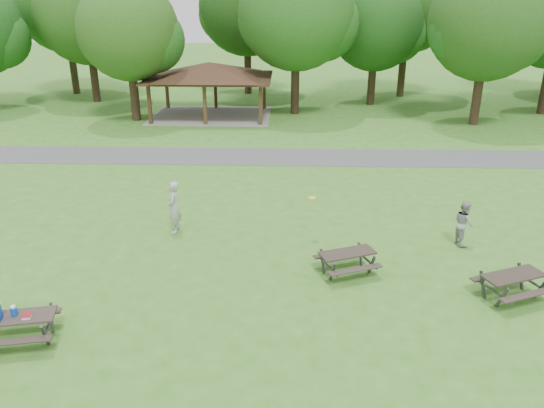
{
  "coord_description": "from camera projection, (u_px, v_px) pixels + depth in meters",
  "views": [
    {
      "loc": [
        1.55,
        -13.53,
        8.4
      ],
      "look_at": [
        1.0,
        4.0,
        1.3
      ],
      "focal_mm": 35.0,
      "sensor_mm": 36.0,
      "label": 1
    }
  ],
  "objects": [
    {
      "name": "frisbee_thrower",
      "position": [
        174.0,
        207.0,
        19.5
      ],
      "size": [
        0.52,
        0.74,
        1.96
      ],
      "primitive_type": "imported",
      "rotation": [
        0.0,
        0.0,
        -1.5
      ],
      "color": "#ADADB0",
      "rests_on": "ground"
    },
    {
      "name": "tree_row_d",
      "position": [
        130.0,
        33.0,
        34.7
      ],
      "size": [
        6.93,
        6.6,
        9.27
      ],
      "color": "black",
      "rests_on": "ground"
    },
    {
      "name": "tree_deep_b",
      "position": [
        248.0,
        10.0,
        43.8
      ],
      "size": [
        8.4,
        8.0,
        11.13
      ],
      "color": "black",
      "rests_on": "ground"
    },
    {
      "name": "ground",
      "position": [
        234.0,
        295.0,
        15.73
      ],
      "size": [
        160.0,
        160.0,
        0.0
      ],
      "primitive_type": "plane",
      "color": "#377320",
      "rests_on": "ground"
    },
    {
      "name": "frisbee_catcher",
      "position": [
        464.0,
        223.0,
        18.59
      ],
      "size": [
        0.72,
        0.86,
        1.61
      ],
      "primitive_type": "imported",
      "rotation": [
        0.0,
        0.0,
        1.72
      ],
      "color": "#9A9A9C",
      "rests_on": "ground"
    },
    {
      "name": "picnic_table_middle",
      "position": [
        347.0,
        257.0,
        16.72
      ],
      "size": [
        2.16,
        1.96,
        0.77
      ],
      "color": "#2A231E",
      "rests_on": "ground"
    },
    {
      "name": "pavilion",
      "position": [
        209.0,
        72.0,
        36.93
      ],
      "size": [
        8.6,
        7.01,
        3.76
      ],
      "color": "#331E12",
      "rests_on": "ground"
    },
    {
      "name": "asphalt_path",
      "position": [
        259.0,
        157.0,
        28.7
      ],
      "size": [
        120.0,
        3.2,
        0.02
      ],
      "primitive_type": "cube",
      "color": "#48484A",
      "rests_on": "ground"
    },
    {
      "name": "picnic_table_near",
      "position": [
        9.0,
        319.0,
        13.29
      ],
      "size": [
        2.11,
        1.82,
        1.28
      ],
      "color": "#302722",
      "rests_on": "ground"
    },
    {
      "name": "tree_row_f",
      "position": [
        377.0,
        27.0,
        39.73
      ],
      "size": [
        7.35,
        7.0,
        9.55
      ],
      "color": "black",
      "rests_on": "ground"
    },
    {
      "name": "tree_deep_c",
      "position": [
        409.0,
        3.0,
        42.28
      ],
      "size": [
        8.82,
        8.4,
        11.9
      ],
      "color": "#2E2114",
      "rests_on": "ground"
    },
    {
      "name": "tree_deep_a",
      "position": [
        66.0,
        6.0,
        43.68
      ],
      "size": [
        8.4,
        8.0,
        11.38
      ],
      "color": "black",
      "rests_on": "ground"
    },
    {
      "name": "tree_row_c",
      "position": [
        88.0,
        16.0,
        40.58
      ],
      "size": [
        8.19,
        7.8,
        10.67
      ],
      "color": "black",
      "rests_on": "ground"
    },
    {
      "name": "picnic_table_far",
      "position": [
        513.0,
        280.0,
        15.36
      ],
      "size": [
        2.26,
        2.06,
        0.8
      ],
      "color": "black",
      "rests_on": "ground"
    },
    {
      "name": "tree_row_g",
      "position": [
        489.0,
        25.0,
        33.35
      ],
      "size": [
        7.77,
        7.4,
        10.25
      ],
      "color": "black",
      "rests_on": "ground"
    },
    {
      "name": "tree_row_e",
      "position": [
        298.0,
        15.0,
        36.31
      ],
      "size": [
        8.4,
        8.0,
        11.02
      ],
      "color": "black",
      "rests_on": "ground"
    },
    {
      "name": "frisbee_in_flight",
      "position": [
        312.0,
        198.0,
        18.81
      ],
      "size": [
        0.35,
        0.35,
        0.02
      ],
      "color": "yellow",
      "rests_on": "ground"
    }
  ]
}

